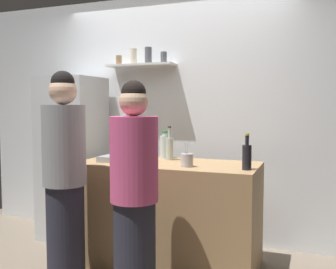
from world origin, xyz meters
name	(u,v)px	position (x,y,z in m)	size (l,w,h in m)	color
back_wall_assembly	(176,117)	(0.00, 1.25, 1.30)	(4.80, 0.32, 2.60)	white
refrigerator	(73,157)	(-1.05, 0.85, 0.87)	(0.59, 0.62, 1.73)	silver
counter	(168,214)	(0.19, 0.49, 0.46)	(1.59, 0.72, 0.92)	#9E7A51
baking_pan	(119,159)	(-0.24, 0.39, 0.95)	(0.34, 0.24, 0.05)	gray
utensil_holder	(187,160)	(0.42, 0.33, 0.98)	(0.10, 0.10, 0.20)	#B2B2B7
wine_bottle_pale_glass	(170,148)	(0.14, 0.66, 1.04)	(0.07, 0.07, 0.32)	#B2BFB2
wine_bottle_dark_glass	(247,156)	(0.91, 0.34, 1.03)	(0.07, 0.07, 0.29)	black
water_bottle_plastic	(165,146)	(0.06, 0.75, 1.04)	(0.09, 0.09, 0.26)	silver
person_grey_hoodie	(65,180)	(-0.45, -0.14, 0.84)	(0.34, 0.34, 1.70)	#262633
person_pink_top	(134,196)	(0.22, -0.26, 0.79)	(0.34, 0.34, 1.60)	#262633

